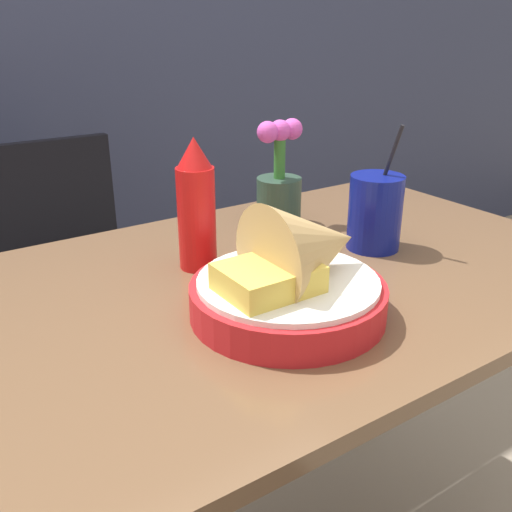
{
  "coord_description": "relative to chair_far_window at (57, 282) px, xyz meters",
  "views": [
    {
      "loc": [
        -0.43,
        -0.68,
        1.15
      ],
      "look_at": [
        0.0,
        -0.04,
        0.82
      ],
      "focal_mm": 40.0,
      "sensor_mm": 36.0,
      "label": 1
    }
  ],
  "objects": [
    {
      "name": "chair_far_window",
      "position": [
        0.0,
        0.0,
        0.0
      ],
      "size": [
        0.4,
        0.4,
        0.87
      ],
      "color": "black",
      "rests_on": "ground_plane"
    },
    {
      "name": "flower_vase",
      "position": [
        0.33,
        -0.51,
        0.33
      ],
      "size": [
        0.1,
        0.09,
        0.21
      ],
      "color": "#2D4738",
      "rests_on": "dining_table"
    },
    {
      "name": "dining_table",
      "position": [
        0.11,
        -0.71,
        0.14
      ],
      "size": [
        1.27,
        0.71,
        0.76
      ],
      "color": "brown",
      "rests_on": "ground_plane"
    },
    {
      "name": "food_basket",
      "position": [
        0.13,
        -0.83,
        0.3
      ],
      "size": [
        0.27,
        0.27,
        0.17
      ],
      "color": "red",
      "rests_on": "dining_table"
    },
    {
      "name": "drink_cup",
      "position": [
        0.4,
        -0.71,
        0.31
      ],
      "size": [
        0.1,
        0.1,
        0.22
      ],
      "color": "navy",
      "rests_on": "dining_table"
    },
    {
      "name": "ketchup_bottle",
      "position": [
        0.09,
        -0.61,
        0.35
      ],
      "size": [
        0.06,
        0.06,
        0.22
      ],
      "color": "red",
      "rests_on": "dining_table"
    }
  ]
}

